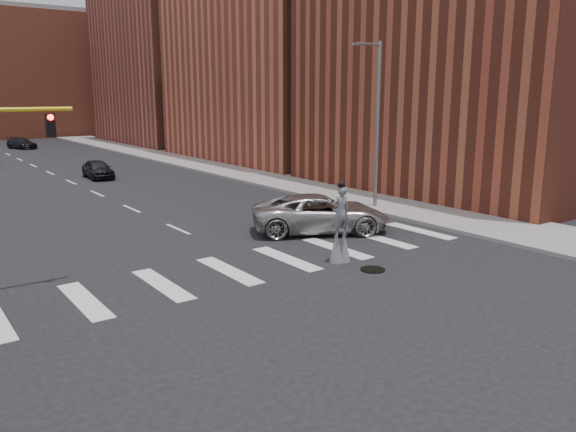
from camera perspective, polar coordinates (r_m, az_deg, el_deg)
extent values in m
plane|color=black|center=(20.37, -1.47, -5.63)|extent=(160.00, 160.00, 0.00)
cube|color=gray|center=(47.63, -6.18, 4.75)|extent=(5.00, 90.00, 0.18)
cylinder|color=black|center=(20.73, 8.59, -5.40)|extent=(0.90, 0.90, 0.04)
cube|color=brown|center=(41.05, 18.81, 18.27)|extent=(16.00, 20.00, 22.00)
cube|color=#B05037|center=(56.87, -0.39, 18.05)|extent=(16.00, 22.00, 24.00)
cube|color=brown|center=(77.45, -11.15, 14.81)|extent=(16.00, 22.00, 20.00)
cube|color=#B05037|center=(95.54, -26.46, 12.66)|extent=(26.00, 14.00, 18.00)
cylinder|color=slate|center=(31.13, 9.07, 8.87)|extent=(0.20, 0.20, 9.00)
cylinder|color=slate|center=(30.63, 8.24, 16.90)|extent=(1.80, 0.12, 0.12)
cube|color=slate|center=(30.01, 6.95, 16.94)|extent=(0.50, 0.18, 0.12)
cube|color=black|center=(19.52, -22.99, 8.49)|extent=(0.28, 0.18, 0.75)
cylinder|color=#FF0C0C|center=(19.41, -22.98, 9.22)|extent=(0.18, 0.06, 0.18)
cylinder|color=#372216|center=(21.51, 5.68, -3.33)|extent=(0.07, 0.07, 1.00)
cylinder|color=#372216|center=(21.36, 4.93, -3.42)|extent=(0.07, 0.07, 1.00)
cone|color=slate|center=(21.48, 5.69, -3.00)|extent=(0.52, 0.52, 1.25)
cone|color=slate|center=(21.33, 4.94, -3.10)|extent=(0.52, 0.52, 1.25)
imported|color=slate|center=(21.09, 5.38, 0.45)|extent=(0.78, 0.59, 1.92)
sphere|color=black|center=(20.91, 5.44, 3.18)|extent=(0.26, 0.26, 0.26)
cylinder|color=black|center=(20.92, 5.44, 3.05)|extent=(0.34, 0.34, 0.02)
cube|color=yellow|center=(21.11, 5.23, 1.92)|extent=(0.22, 0.05, 0.10)
imported|color=#A9A69F|center=(25.97, 3.32, 0.27)|extent=(6.89, 5.54, 1.74)
imported|color=black|center=(45.08, -18.75, 4.53)|extent=(1.83, 4.20, 1.41)
imported|color=black|center=(73.25, -25.43, 6.68)|extent=(3.12, 4.73, 1.27)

